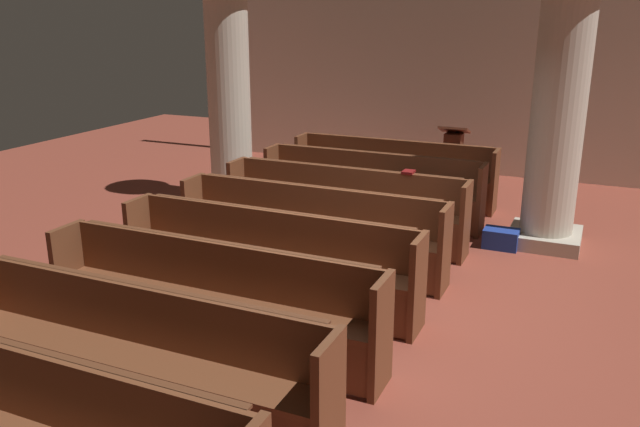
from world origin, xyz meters
name	(u,v)px	position (x,y,z in m)	size (l,w,h in m)	color
ground_plane	(354,295)	(0.00, 0.00, 0.00)	(19.20, 19.20, 0.00)	brown
back_wall	(479,48)	(0.00, 6.08, 2.25)	(10.00, 0.16, 4.50)	silver
pew_row_0	(393,170)	(-0.73, 3.58, 0.51)	(3.18, 0.46, 0.95)	brown
pew_row_1	(371,185)	(-0.73, 2.55, 0.51)	(3.18, 0.46, 0.95)	brown
pew_row_2	(344,204)	(-0.73, 1.52, 0.51)	(3.18, 0.47, 0.95)	brown
pew_row_3	(310,227)	(-0.73, 0.49, 0.51)	(3.18, 0.46, 0.95)	brown
pew_row_4	(267,257)	(-0.73, -0.54, 0.51)	(3.18, 0.46, 0.95)	brown
pew_row_5	(211,296)	(-0.73, -1.57, 0.51)	(3.18, 0.47, 0.95)	brown
pew_row_6	(133,351)	(-0.73, -2.60, 0.51)	(3.18, 0.46, 0.95)	brown
pillar_aisle_side	(559,105)	(1.68, 2.48, 1.79)	(0.94, 0.94, 3.44)	#B6AD9A
pillar_far_side	(229,86)	(-3.08, 2.66, 1.79)	(0.94, 0.94, 3.44)	#B6AD9A
lectern	(452,163)	(-0.04, 4.66, 0.45)	(0.48, 0.45, 1.08)	#492215
hymn_book	(409,172)	(0.05, 1.71, 0.97)	(0.14, 0.18, 0.03)	maroon
kneeler_box_blue	(501,239)	(1.18, 2.10, 0.12)	(0.43, 0.29, 0.25)	navy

